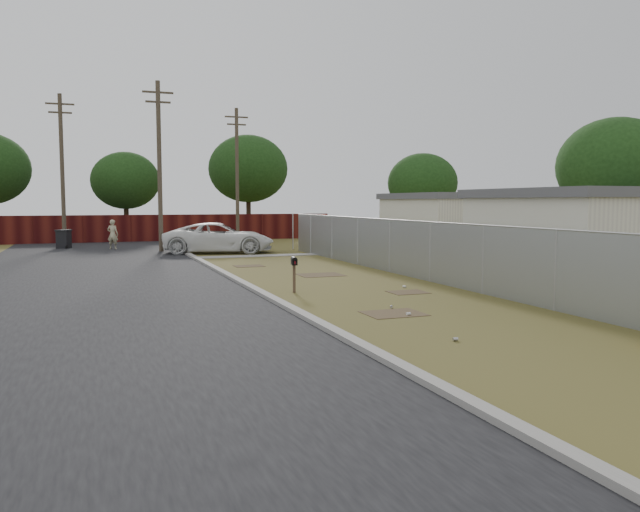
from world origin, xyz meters
name	(u,v)px	position (x,y,z in m)	size (l,w,h in m)	color
ground	(344,286)	(0.00, 0.00, 0.00)	(120.00, 120.00, 0.00)	brown
street	(113,268)	(-6.76, 8.05, 0.02)	(15.10, 60.00, 0.12)	black
chainlink_fence	(416,255)	(3.12, 1.03, 0.80)	(0.10, 27.06, 2.02)	#93959B
privacy_fence	(115,229)	(-6.00, 25.00, 0.90)	(30.00, 0.12, 1.80)	#4E1510
utility_poles	(157,168)	(-3.67, 20.67, 4.69)	(12.60, 8.24, 9.00)	#4E4234
houses	(530,228)	(9.70, 3.13, 1.56)	(9.30, 17.24, 3.10)	beige
horizon_trees	(222,172)	(0.84, 23.56, 4.63)	(33.32, 31.94, 7.78)	#332317
mailbox	(294,264)	(-1.97, -0.87, 0.84)	(0.24, 0.47, 1.06)	brown
pickup_truck	(219,238)	(-1.27, 14.05, 0.79)	(2.62, 5.69, 1.58)	white
pedestrian	(113,234)	(-6.38, 18.57, 0.84)	(0.61, 0.40, 1.68)	tan
trash_bin	(64,239)	(-8.99, 20.17, 0.56)	(0.93, 0.99, 1.08)	black
scattered_litter	(412,308)	(-0.14, -4.69, 0.04)	(2.72, 7.08, 0.07)	silver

